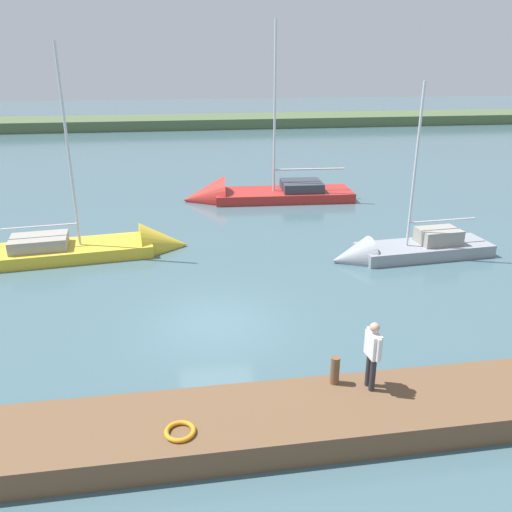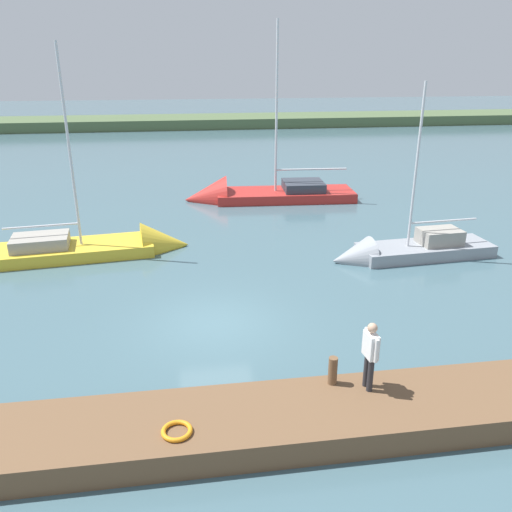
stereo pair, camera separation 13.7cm
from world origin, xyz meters
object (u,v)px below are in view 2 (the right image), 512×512
person_on_dock (370,351)px  sailboat_far_right (400,254)px  sailboat_near_dock (251,197)px  life_ring_buoy (177,431)px  sailboat_outer_mooring (107,250)px  mooring_post_near (333,371)px

person_on_dock → sailboat_far_right: bearing=-122.6°
person_on_dock → sailboat_near_dock: bearing=-95.3°
life_ring_buoy → person_on_dock: person_on_dock is taller
sailboat_far_right → person_on_dock: 10.87m
life_ring_buoy → sailboat_outer_mooring: 13.30m
mooring_post_near → person_on_dock: person_on_dock is taller
sailboat_near_dock → person_on_dock: 20.08m
sailboat_near_dock → sailboat_outer_mooring: bearing=50.5°
life_ring_buoy → sailboat_far_right: (-9.39, -10.51, -0.50)m
sailboat_near_dock → person_on_dock: (-0.03, 20.03, 1.45)m
life_ring_buoy → sailboat_outer_mooring: bearing=-77.0°
sailboat_far_right → sailboat_outer_mooring: bearing=-15.3°
sailboat_far_right → person_on_dock: size_ratio=4.63×
mooring_post_near → life_ring_buoy: size_ratio=1.06×
mooring_post_near → life_ring_buoy: mooring_post_near is taller
sailboat_far_right → sailboat_near_dock: bearing=-68.8°
sailboat_outer_mooring → sailboat_far_right: sailboat_outer_mooring is taller
life_ring_buoy → sailboat_near_dock: sailboat_near_dock is taller
person_on_dock → mooring_post_near: bearing=-27.3°
person_on_dock → life_ring_buoy: bearing=6.5°
sailboat_outer_mooring → life_ring_buoy: bearing=-83.7°
sailboat_outer_mooring → person_on_dock: (-7.44, 12.01, 1.50)m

